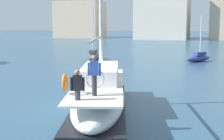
% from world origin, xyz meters
% --- Properties ---
extents(ground_plane, '(400.00, 400.00, 0.00)m').
position_xyz_m(ground_plane, '(0.00, 0.00, 0.00)').
color(ground_plane, '#2D516B').
extents(main_sailboat, '(4.89, 9.89, 13.11)m').
position_xyz_m(main_sailboat, '(0.46, -0.63, 0.91)').
color(main_sailboat, white).
rests_on(main_sailboat, ground).
extents(moored_sloop_far, '(2.31, 5.19, 7.57)m').
position_xyz_m(moored_sloop_far, '(-8.09, 21.31, 0.55)').
color(moored_sloop_far, '#4C4C51').
rests_on(moored_sloop_far, ground).
extents(moored_cutter_right, '(3.15, 4.03, 5.22)m').
position_xyz_m(moored_cutter_right, '(4.12, 22.96, 0.46)').
color(moored_cutter_right, navy).
rests_on(moored_cutter_right, ground).
extents(waterfront_buildings, '(81.07, 16.76, 22.16)m').
position_xyz_m(waterfront_buildings, '(4.79, 81.31, 9.16)').
color(waterfront_buildings, '#C6AD8E').
rests_on(waterfront_buildings, ground).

